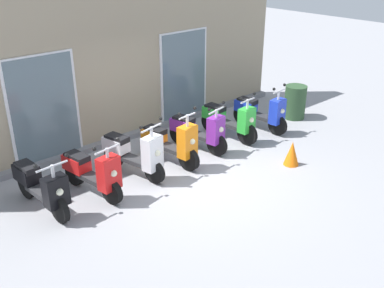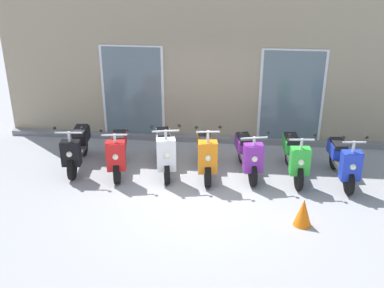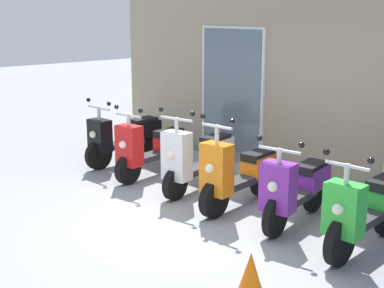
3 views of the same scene
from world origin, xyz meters
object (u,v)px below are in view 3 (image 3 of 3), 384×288
object	(u,v)px
scooter_red	(151,148)
scooter_green	(366,209)
scooter_white	(197,158)
scooter_purple	(296,187)
traffic_cone	(250,280)
scooter_black	(125,137)
scooter_orange	(239,173)

from	to	relation	value
scooter_red	scooter_green	size ratio (longest dim) A/B	0.93
scooter_white	scooter_green	world-z (taller)	scooter_white
scooter_white	scooter_green	bearing A→B (deg)	1.00
scooter_purple	traffic_cone	xyz separation A→B (m)	(0.96, -1.83, -0.21)
scooter_purple	traffic_cone	bearing A→B (deg)	-62.31
scooter_black	scooter_red	distance (m)	0.94
scooter_white	scooter_red	bearing A→B (deg)	-174.50
scooter_black	scooter_green	xyz separation A→B (m)	(4.62, 0.01, 0.00)
scooter_black	traffic_cone	distance (m)	4.97
scooter_white	scooter_orange	distance (m)	0.88
scooter_black	scooter_purple	world-z (taller)	scooter_purple
scooter_red	scooter_purple	size ratio (longest dim) A/B	1.00
scooter_black	scooter_green	world-z (taller)	scooter_green
scooter_purple	scooter_red	bearing A→B (deg)	-176.88
scooter_white	traffic_cone	bearing A→B (deg)	-33.30
scooter_white	traffic_cone	size ratio (longest dim) A/B	3.00
scooter_white	scooter_purple	size ratio (longest dim) A/B	1.02
scooter_black	scooter_orange	distance (m)	2.79
scooter_orange	scooter_purple	bearing A→B (deg)	6.50
traffic_cone	scooter_orange	bearing A→B (deg)	136.60
scooter_white	scooter_green	size ratio (longest dim) A/B	0.96
scooter_black	scooter_purple	bearing A→B (deg)	0.27
scooter_black	scooter_orange	size ratio (longest dim) A/B	1.02
scooter_orange	scooter_green	bearing A→B (deg)	2.89
scooter_black	scooter_purple	distance (m)	3.66
traffic_cone	scooter_red	bearing A→B (deg)	155.50
scooter_red	scooter_green	xyz separation A→B (m)	(3.70, 0.14, 0.01)
scooter_purple	traffic_cone	distance (m)	2.08
scooter_red	scooter_white	world-z (taller)	scooter_white
scooter_black	scooter_white	world-z (taller)	scooter_white
scooter_purple	scooter_black	bearing A→B (deg)	-179.73
scooter_purple	scooter_green	size ratio (longest dim) A/B	0.93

